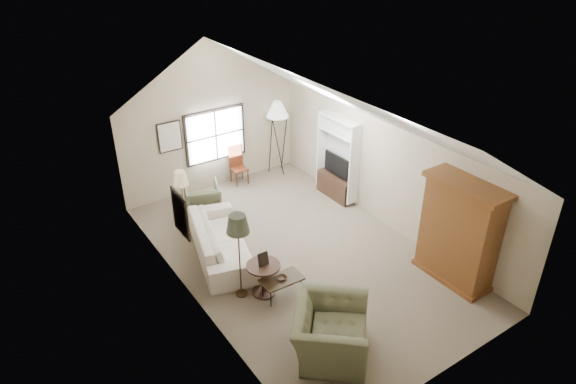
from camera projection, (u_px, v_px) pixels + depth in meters
room_shell at (300, 117)px, 9.74m from camera, size 5.01×8.01×4.00m
window at (215, 135)px, 13.51m from camera, size 1.72×0.08×1.42m
skylight at (325, 92)px, 11.03m from camera, size 0.80×1.20×0.52m
wall_art at (175, 174)px, 10.94m from camera, size 1.97×3.71×0.88m
armoire at (459, 232)px, 10.09m from camera, size 0.60×1.50×2.20m
tv_alcove at (338, 157)px, 13.05m from camera, size 0.32×1.30×2.10m
media_console at (335, 186)px, 13.45m from camera, size 0.34×1.18×0.60m
tv_panel at (337, 165)px, 13.15m from camera, size 0.05×0.90×0.55m
sofa at (221, 240)px, 11.12m from camera, size 1.71×2.85×0.78m
armchair_near at (330, 332)px, 8.61m from camera, size 1.84×1.85×0.91m
armchair_far at (203, 199)px, 12.70m from camera, size 1.05×1.06×0.78m
coffee_table at (282, 287)px, 10.00m from camera, size 0.83×0.48×0.42m
bowl at (282, 278)px, 9.89m from camera, size 0.20×0.20×0.05m
side_table at (264, 279)px, 10.03m from camera, size 0.82×0.82×0.67m
side_chair at (239, 166)px, 14.02m from camera, size 0.43×0.43×1.05m
tripod_lamp at (278, 137)px, 14.35m from camera, size 0.73×0.73×2.16m
dark_lamp at (239, 256)px, 9.70m from camera, size 0.55×0.55×1.86m
tan_lamp at (183, 203)px, 11.62m from camera, size 0.41×0.41×1.67m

